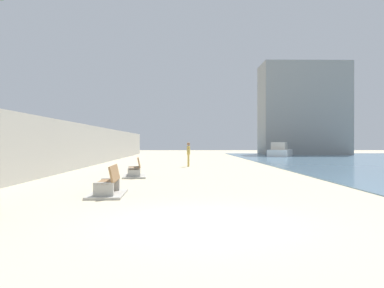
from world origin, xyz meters
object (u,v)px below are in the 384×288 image
(bench_near, at_px, (108,188))
(person_walking, at_px, (188,152))
(boat_nearest, at_px, (280,151))
(bench_far, at_px, (135,172))

(bench_near, xyz_separation_m, person_walking, (2.74, 14.79, 0.78))
(bench_near, height_order, boat_nearest, boat_nearest)
(bench_far, height_order, person_walking, person_walking)
(bench_near, height_order, person_walking, person_walking)
(bench_near, distance_m, boat_nearest, 37.64)
(boat_nearest, bearing_deg, person_walking, -120.05)
(bench_far, bearing_deg, person_walking, 71.33)
(bench_far, xyz_separation_m, person_walking, (2.75, 8.14, 0.78))
(bench_far, distance_m, person_walking, 8.62)
(boat_nearest, bearing_deg, bench_near, -112.37)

